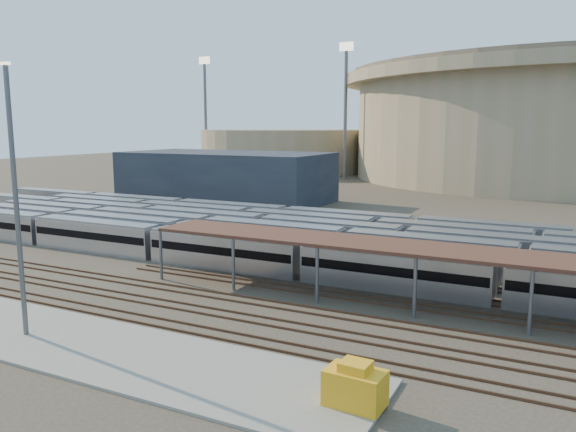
# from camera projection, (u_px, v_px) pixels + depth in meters

# --- Properties ---
(ground) EXTENTS (420.00, 420.00, 0.00)m
(ground) POSITION_uv_depth(u_px,v_px,m) (221.00, 293.00, 52.07)
(ground) COLOR #383026
(ground) RESTS_ON ground
(apron) EXTENTS (50.00, 9.00, 0.20)m
(apron) POSITION_uv_depth(u_px,v_px,m) (50.00, 337.00, 41.04)
(apron) COLOR gray
(apron) RESTS_ON ground
(subway_trains) EXTENTS (126.84, 23.90, 3.60)m
(subway_trains) POSITION_uv_depth(u_px,v_px,m) (313.00, 239.00, 67.61)
(subway_trains) COLOR silver
(subway_trains) RESTS_ON ground
(inspection_shed) EXTENTS (60.30, 6.00, 5.30)m
(inspection_shed) POSITION_uv_depth(u_px,v_px,m) (477.00, 256.00, 45.06)
(inspection_shed) COLOR #58595D
(inspection_shed) RESTS_ON ground
(empty_tracks) EXTENTS (170.00, 9.62, 0.18)m
(empty_tracks) POSITION_uv_depth(u_px,v_px,m) (188.00, 307.00, 47.65)
(empty_tracks) COLOR #4C3323
(empty_tracks) RESTS_ON ground
(stadium) EXTENTS (124.00, 124.00, 32.50)m
(stadium) POSITION_uv_depth(u_px,v_px,m) (561.00, 122.00, 161.89)
(stadium) COLOR gray
(stadium) RESTS_ON ground
(secondary_arena) EXTENTS (56.00, 56.00, 14.00)m
(secondary_arena) POSITION_uv_depth(u_px,v_px,m) (284.00, 150.00, 192.23)
(secondary_arena) COLOR gray
(secondary_arena) RESTS_ON ground
(service_building) EXTENTS (42.00, 20.00, 10.00)m
(service_building) POSITION_uv_depth(u_px,v_px,m) (226.00, 177.00, 115.31)
(service_building) COLOR #1E232D
(service_building) RESTS_ON ground
(floodlight_0) EXTENTS (4.00, 1.00, 38.40)m
(floodlight_0) POSITION_uv_depth(u_px,v_px,m) (345.00, 107.00, 159.12)
(floodlight_0) COLOR #58595D
(floodlight_0) RESTS_ON ground
(floodlight_1) EXTENTS (4.00, 1.00, 38.40)m
(floodlight_1) POSITION_uv_depth(u_px,v_px,m) (205.00, 110.00, 192.31)
(floodlight_1) COLOR #58595D
(floodlight_1) RESTS_ON ground
(floodlight_3) EXTENTS (4.00, 1.00, 38.40)m
(floodlight_3) POSITION_uv_depth(u_px,v_px,m) (451.00, 110.00, 194.38)
(floodlight_3) COLOR #58595D
(floodlight_3) RESTS_ON ground
(yard_light_pole) EXTENTS (0.81, 0.36, 19.45)m
(yard_light_pole) POSITION_uv_depth(u_px,v_px,m) (16.00, 202.00, 39.74)
(yard_light_pole) COLOR #58595D
(yard_light_pole) RESTS_ON apron
(yellow_equipment) EXTENTS (3.33, 2.20, 2.01)m
(yellow_equipment) POSITION_uv_depth(u_px,v_px,m) (355.00, 388.00, 30.62)
(yellow_equipment) COLOR orange
(yellow_equipment) RESTS_ON apron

